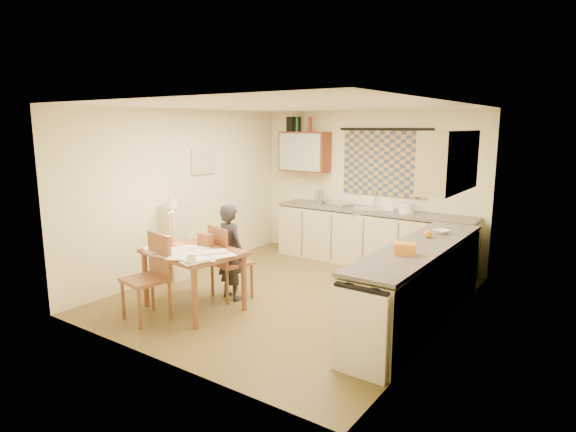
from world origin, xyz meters
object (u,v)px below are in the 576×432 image
Objects in this scene: counter_right at (418,285)px; counter_back at (371,238)px; person at (231,252)px; shelf_stand at (174,243)px; dining_table at (194,279)px; chair_far at (231,275)px; stove at (371,324)px.

counter_back is at bearing 128.26° from counter_right.
person reaches higher than shelf_stand.
dining_table is at bearing -154.28° from counter_right.
dining_table is 0.61m from person.
chair_far is at bearing -165.01° from counter_right.
person is 1.15× the size of shelf_stand.
stove is at bearing -179.02° from chair_far.
counter_right is at bearing 33.15° from dining_table.
chair_far is 1.25m from shelf_stand.
stove is 3.63m from shelf_stand.
person is (-2.30, 0.64, 0.21)m from stove.
counter_back is at bearing 48.59° from shelf_stand.
dining_table is (-0.98, -3.03, -0.07)m from counter_back.
person reaches higher than counter_right.
shelf_stand reaches higher than counter_right.
chair_far reaches higher than counter_back.
counter_right is at bearing 8.02° from shelf_stand.
shelf_stand reaches higher than dining_table.
counter_back is at bearing -96.39° from person.
person is 1.25m from shelf_stand.
stove is (0.00, -1.28, -0.03)m from counter_right.
dining_table is 1.27× the size of chair_far.
shelf_stand is at bearing -131.41° from counter_back.
counter_right is at bearing 90.00° from stove.
counter_right is 2.38× the size of dining_table.
counter_back is 2.60× the size of person.
person is at bearing 164.57° from stove.
stove is 0.67× the size of person.
counter_back is 3.46m from stove.
shelf_stand is (-2.08, -2.35, 0.10)m from counter_back.
person is at bearing -108.54° from counter_back.
dining_table is 1.30m from shelf_stand.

